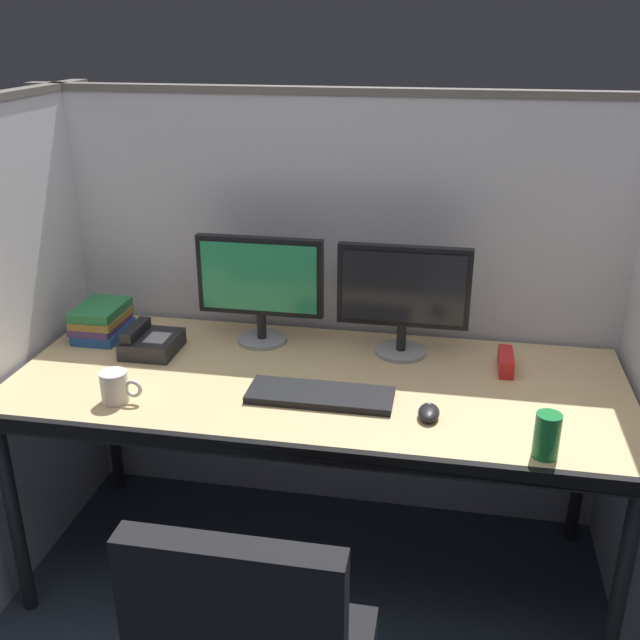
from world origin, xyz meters
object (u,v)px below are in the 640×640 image
object	(u,v)px
desk_phone	(150,343)
red_stapler	(506,362)
monitor_right	(403,293)
soda_can	(547,436)
monitor_left	(260,283)
keyboard_main	(320,395)
computer_mouse	(429,412)
coffee_mug	(115,387)
desk	(316,395)
book_stack	(102,321)

from	to	relation	value
desk_phone	red_stapler	size ratio (longest dim) A/B	1.27
monitor_right	soda_can	distance (m)	0.71
monitor_left	soda_can	world-z (taller)	monitor_left
keyboard_main	computer_mouse	distance (m)	0.32
coffee_mug	soda_can	world-z (taller)	soda_can
monitor_right	soda_can	bearing A→B (deg)	-53.41
keyboard_main	soda_can	world-z (taller)	soda_can
soda_can	keyboard_main	bearing A→B (deg)	162.18
desk	monitor_right	size ratio (longest dim) A/B	4.42
desk_phone	coffee_mug	xyz separation A→B (m)	(0.04, -0.35, 0.01)
desk	red_stapler	xyz separation A→B (m)	(0.58, 0.19, 0.08)
computer_mouse	book_stack	size ratio (longest dim) A/B	0.44
desk	monitor_right	bearing A→B (deg)	46.23
monitor_right	book_stack	bearing A→B (deg)	-177.82
desk	soda_can	size ratio (longest dim) A/B	15.57
monitor_left	desk_phone	distance (m)	0.42
monitor_left	red_stapler	bearing A→B (deg)	-5.23
monitor_right	red_stapler	distance (m)	0.39
computer_mouse	book_stack	xyz separation A→B (m)	(-1.16, 0.37, 0.04)
keyboard_main	desk_phone	distance (m)	0.66
monitor_right	keyboard_main	size ratio (longest dim) A/B	1.00
keyboard_main	book_stack	distance (m)	0.90
monitor_right	red_stapler	world-z (taller)	monitor_right
desk_phone	coffee_mug	distance (m)	0.35
book_stack	computer_mouse	bearing A→B (deg)	-17.85
monitor_right	desk_phone	xyz separation A→B (m)	(-0.83, -0.14, -0.18)
desk_phone	red_stapler	distance (m)	1.17
computer_mouse	keyboard_main	bearing A→B (deg)	170.05
computer_mouse	desk_phone	world-z (taller)	desk_phone
monitor_right	desk_phone	size ratio (longest dim) A/B	2.26
desk	red_stapler	world-z (taller)	red_stapler
monitor_left	monitor_right	world-z (taller)	same
coffee_mug	monitor_right	bearing A→B (deg)	31.37
computer_mouse	book_stack	bearing A→B (deg)	162.15
desk_phone	coffee_mug	size ratio (longest dim) A/B	1.51
computer_mouse	coffee_mug	world-z (taller)	coffee_mug
desk_phone	book_stack	world-z (taller)	book_stack
computer_mouse	coffee_mug	xyz separation A→B (m)	(-0.90, -0.07, 0.03)
monitor_left	book_stack	xyz separation A→B (m)	(-0.56, -0.05, -0.16)
keyboard_main	computer_mouse	xyz separation A→B (m)	(0.32, -0.06, 0.01)
monitor_left	soda_can	size ratio (longest dim) A/B	3.52
red_stapler	book_stack	world-z (taller)	book_stack
monitor_left	monitor_right	distance (m)	0.48
computer_mouse	monitor_right	bearing A→B (deg)	105.18
computer_mouse	desk_phone	bearing A→B (deg)	163.56
keyboard_main	book_stack	xyz separation A→B (m)	(-0.84, 0.32, 0.05)
soda_can	red_stapler	bearing A→B (deg)	98.57
keyboard_main	computer_mouse	size ratio (longest dim) A/B	4.48
soda_can	desk_phone	bearing A→B (deg)	161.26
desk_phone	red_stapler	world-z (taller)	desk_phone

